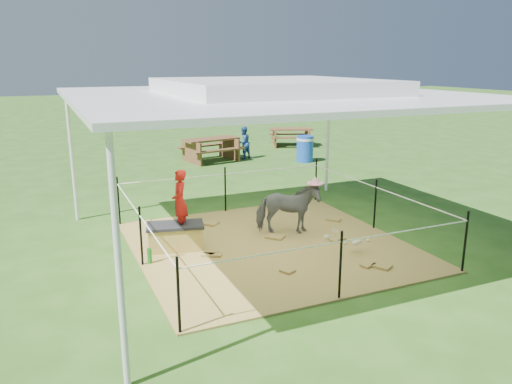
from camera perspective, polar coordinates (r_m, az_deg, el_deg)
name	(u,v)px	position (r m, az deg, el deg)	size (l,w,h in m)	color
ground	(270,246)	(8.93, 1.56, -6.18)	(90.00, 90.00, 0.00)	#2D5919
hay_patch	(270,245)	(8.92, 1.56, -6.09)	(4.60, 4.60, 0.03)	brown
canopy_tent	(271,92)	(8.36, 1.69, 11.33)	(6.30, 6.30, 2.90)	silver
rope_fence	(270,211)	(8.72, 1.59, -2.23)	(4.54, 4.54, 1.00)	black
straw_bale	(176,238)	(8.76, -9.18, -5.19)	(0.91, 0.45, 0.40)	#A28A3A
dark_cloth	(175,225)	(8.68, -9.24, -3.78)	(0.97, 0.50, 0.05)	black
woman	(180,196)	(8.56, -8.73, -0.41)	(0.40, 0.26, 1.09)	red
green_bottle	(150,256)	(8.26, -12.07, -7.14)	(0.07, 0.07, 0.25)	#1A761D
pony	(288,209)	(9.32, 3.62, -1.92)	(0.53, 1.16, 0.98)	#535358
pink_hat	(288,179)	(9.17, 3.68, 1.45)	(0.31, 0.31, 0.14)	pink
foal	(357,241)	(8.64, 11.47, -5.49)	(0.77, 0.43, 0.43)	#C4B38F
trash_barrel	(305,149)	(16.37, 5.61, 4.94)	(0.54, 0.54, 0.85)	blue
picnic_table_near	(211,150)	(16.46, -5.17, 4.84)	(1.81, 1.31, 0.75)	brown
picnic_table_far	(291,137)	(19.44, 4.01, 6.28)	(1.64, 1.19, 0.68)	brown
distant_person	(244,143)	(16.77, -1.43, 5.66)	(0.53, 0.41, 1.09)	#2F55B1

